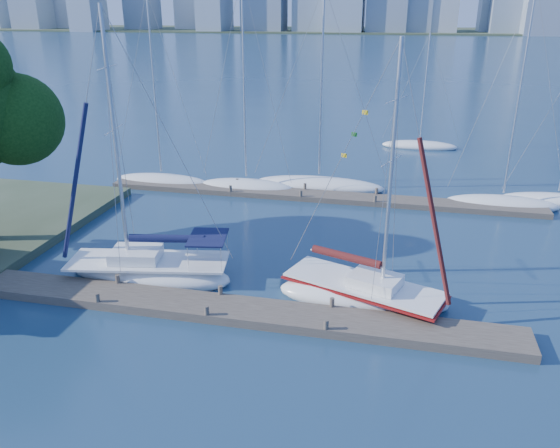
# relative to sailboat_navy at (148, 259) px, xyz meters

# --- Properties ---
(ground) EXTENTS (700.00, 700.00, 0.00)m
(ground) POSITION_rel_sailboat_navy_xyz_m (4.13, -2.39, -1.03)
(ground) COLOR navy
(ground) RESTS_ON ground
(near_dock) EXTENTS (26.00, 2.00, 0.40)m
(near_dock) POSITION_rel_sailboat_navy_xyz_m (4.13, -2.39, -0.83)
(near_dock) COLOR #443B32
(near_dock) RESTS_ON ground
(far_dock) EXTENTS (30.00, 1.80, 0.36)m
(far_dock) POSITION_rel_sailboat_navy_xyz_m (6.13, 13.61, -0.85)
(far_dock) COLOR #443B32
(far_dock) RESTS_ON ground
(far_shore) EXTENTS (800.00, 100.00, 1.50)m
(far_shore) POSITION_rel_sailboat_navy_xyz_m (4.13, 317.61, -1.03)
(far_shore) COLOR #38472D
(far_shore) RESTS_ON ground
(sailboat_navy) EXTENTS (8.54, 4.07, 13.07)m
(sailboat_navy) POSITION_rel_sailboat_navy_xyz_m (0.00, 0.00, 0.00)
(sailboat_navy) COLOR white
(sailboat_navy) RESTS_ON ground
(sailboat_maroon) EXTENTS (7.99, 4.91, 11.86)m
(sailboat_maroon) POSITION_rel_sailboat_navy_xyz_m (10.35, 0.01, -0.07)
(sailboat_maroon) COLOR white
(sailboat_maroon) RESTS_ON ground
(bg_boat_0) EXTENTS (7.51, 2.67, 13.73)m
(bg_boat_0) POSITION_rel_sailboat_navy_xyz_m (-5.77, 14.48, -0.77)
(bg_boat_0) COLOR white
(bg_boat_0) RESTS_ON ground
(bg_boat_1) EXTENTS (7.29, 3.45, 14.77)m
(bg_boat_1) POSITION_rel_sailboat_navy_xyz_m (0.80, 14.49, -0.74)
(bg_boat_1) COLOR white
(bg_boat_1) RESTS_ON ground
(bg_boat_2) EXTENTS (9.70, 3.38, 14.10)m
(bg_boat_2) POSITION_rel_sailboat_navy_xyz_m (5.90, 15.95, -0.75)
(bg_boat_2) COLOR white
(bg_boat_2) RESTS_ON ground
(bg_boat_4) EXTENTS (7.51, 3.79, 14.04)m
(bg_boat_4) POSITION_rel_sailboat_navy_xyz_m (18.38, 14.65, -0.76)
(bg_boat_4) COLOR white
(bg_boat_4) RESTS_ON ground
(bg_boat_5) EXTENTS (7.41, 2.40, 10.31)m
(bg_boat_5) POSITION_rel_sailboat_navy_xyz_m (22.10, 16.12, -0.81)
(bg_boat_5) COLOR white
(bg_boat_5) RESTS_ON ground
(bg_boat_7) EXTENTS (7.00, 2.21, 10.62)m
(bg_boat_7) POSITION_rel_sailboat_navy_xyz_m (13.28, 30.30, -0.80)
(bg_boat_7) COLOR white
(bg_boat_7) RESTS_ON ground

